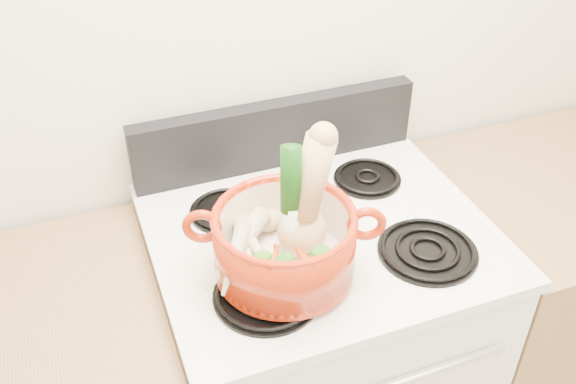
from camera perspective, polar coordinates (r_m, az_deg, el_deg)
name	(u,v)px	position (r m, az deg, el deg)	size (l,w,h in m)	color
wall_back	(268,32)	(1.60, -1.75, 14.07)	(3.50, 0.02, 2.60)	silver
stove_body	(315,364)	(1.85, 2.46, -15.02)	(0.76, 0.65, 0.92)	white
cooktop	(321,234)	(1.51, 2.92, -3.76)	(0.78, 0.67, 0.03)	silver
control_backsplash	(277,134)	(1.68, -1.02, 5.21)	(0.76, 0.05, 0.18)	black
burner_front_left	(267,294)	(1.33, -1.91, -9.02)	(0.22, 0.22, 0.02)	black
burner_front_right	(428,250)	(1.47, 12.31, -5.04)	(0.22, 0.22, 0.02)	black
burner_back_left	(226,209)	(1.55, -5.57, -1.56)	(0.17, 0.17, 0.02)	black
burner_back_right	(367,177)	(1.66, 7.07, 1.32)	(0.17, 0.17, 0.02)	black
dutch_oven	(285,244)	(1.32, -0.31, -4.61)	(0.29, 0.29, 0.14)	#A02209
pot_handle_left	(202,226)	(1.30, -7.66, -3.05)	(0.08, 0.08, 0.02)	#A02209
pot_handle_right	(367,224)	(1.30, 7.00, -2.82)	(0.08, 0.08, 0.02)	#A02209
squash	(302,197)	(1.29, 1.30, -0.44)	(0.11, 0.11, 0.27)	tan
leek	(292,202)	(1.28, 0.33, -0.94)	(0.04, 0.04, 0.27)	silver
ginger	(270,221)	(1.42, -1.60, -2.56)	(0.08, 0.05, 0.04)	tan
parsnip_0	(247,248)	(1.35, -3.67, -5.02)	(0.04, 0.04, 0.20)	beige
parsnip_1	(236,249)	(1.33, -4.67, -5.11)	(0.05, 0.05, 0.23)	beige
parsnip_2	(254,244)	(1.34, -3.03, -4.61)	(0.04, 0.04, 0.18)	beige
parsnip_3	(234,257)	(1.30, -4.84, -5.82)	(0.04, 0.04, 0.18)	beige
carrot_0	(280,271)	(1.30, -0.73, -7.01)	(0.03, 0.03, 0.14)	#BF3809
carrot_1	(271,270)	(1.30, -1.55, -6.92)	(0.03, 0.03, 0.14)	#DC5A0B
carrot_2	(307,263)	(1.30, 1.67, -6.36)	(0.03, 0.03, 0.16)	#BD4C09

